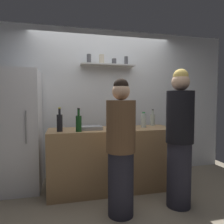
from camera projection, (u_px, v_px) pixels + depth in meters
ground_plane at (121, 206)px, 2.66m from camera, size 5.28×5.28×0.00m
back_wall_assembly at (102, 103)px, 3.80m from camera, size 4.80×0.32×2.60m
refrigerator at (17, 130)px, 3.11m from camera, size 0.68×0.69×1.80m
counter at (112, 159)px, 3.16m from camera, size 1.88×0.62×0.92m
baking_pan at (90, 128)px, 3.03m from camera, size 0.34×0.24×0.05m
utensil_holder at (123, 124)px, 3.19m from camera, size 0.11×0.11×0.21m
wine_bottle_dark_glass at (60, 122)px, 2.83m from camera, size 0.08×0.08×0.33m
wine_bottle_pale_glass at (153, 119)px, 3.51m from camera, size 0.08×0.08×0.27m
wine_bottle_amber_glass at (129, 119)px, 3.31m from camera, size 0.07×0.07×0.32m
wine_bottle_green_glass at (79, 123)px, 2.83m from camera, size 0.08×0.08×0.32m
water_bottle_plastic at (144, 121)px, 3.25m from camera, size 0.08×0.08×0.24m
person_brown_jacket at (121, 149)px, 2.41m from camera, size 0.34×0.34×1.60m
person_blonde at (179, 139)px, 2.62m from camera, size 0.34×0.34×1.74m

